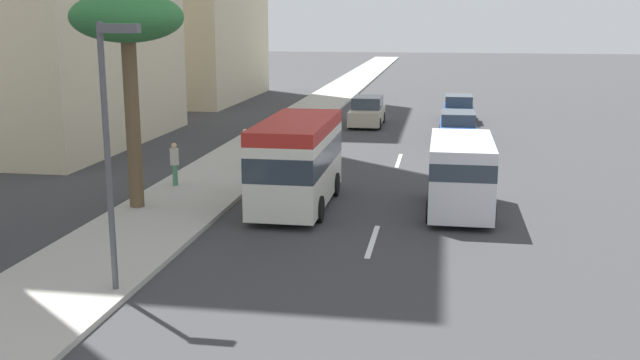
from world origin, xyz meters
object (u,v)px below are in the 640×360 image
car_fourth (367,112)px  palm_tree (127,23)px  pedestrian_near_lamp (245,146)px  pedestrian_mid_block (175,162)px  minibus_third (297,159)px  street_lamp (111,126)px  car_second (458,109)px  car_lead (458,127)px  van_fifth (461,171)px

car_fourth → palm_tree: size_ratio=0.65×
pedestrian_near_lamp → pedestrian_mid_block: 4.28m
palm_tree → minibus_third: bearing=-74.6°
street_lamp → car_second: bearing=-14.9°
minibus_third → pedestrian_near_lamp: 6.71m
car_lead → pedestrian_mid_block: (-12.95, 10.64, 0.29)m
pedestrian_near_lamp → minibus_third: bearing=166.5°
van_fifth → street_lamp: (-8.83, 7.93, 2.58)m
car_fourth → pedestrian_mid_block: (-17.79, 5.41, 0.23)m
car_lead → car_fourth: 7.13m
car_lead → street_lamp: street_lamp is taller
car_second → van_fifth: (-22.08, 0.29, 0.62)m
pedestrian_near_lamp → pedestrian_mid_block: (-3.94, 1.67, 0.01)m
car_second → minibus_third: size_ratio=0.70×
car_second → palm_tree: bearing=155.1°
car_second → van_fifth: van_fifth is taller
car_lead → street_lamp: bearing=161.0°
van_fifth → street_lamp: size_ratio=0.78×
car_second → van_fifth: size_ratio=0.90×
van_fifth → car_lead: bearing=-0.6°
pedestrian_near_lamp → palm_tree: size_ratio=0.23×
car_second → pedestrian_mid_block: (-20.33, 10.79, 0.25)m
minibus_third → street_lamp: size_ratio=1.01×
car_lead → pedestrian_near_lamp: (-9.01, 8.97, 0.28)m
palm_tree → street_lamp: 8.11m
car_second → pedestrian_near_lamp: (-16.39, 9.12, 0.24)m
car_fourth → van_fifth: bearing=14.6°
car_lead → car_second: bearing=-1.1°
minibus_third → van_fifth: size_ratio=1.28×
car_fourth → pedestrian_mid_block: size_ratio=2.83×
palm_tree → street_lamp: (-7.33, -2.70, -2.17)m
car_lead → palm_tree: palm_tree is taller
car_second → minibus_third: 22.91m
minibus_third → palm_tree: (-1.42, 5.18, 4.50)m
van_fifth → palm_tree: (-1.50, 10.64, 4.74)m
pedestrian_mid_block → van_fifth: bearing=-31.2°
palm_tree → street_lamp: size_ratio=1.14×
car_second → palm_tree: (-23.58, 10.93, 5.37)m
car_lead → minibus_third: bearing=159.2°
pedestrian_mid_block → street_lamp: 11.28m
car_second → palm_tree: size_ratio=0.62×
pedestrian_near_lamp → street_lamp: bearing=139.7°
pedestrian_mid_block → car_fourth: bearing=51.3°
street_lamp → car_lead: bearing=-19.0°
minibus_third → car_fourth: size_ratio=1.35×
car_lead → van_fifth: (-14.70, 0.15, 0.66)m
car_fourth → palm_tree: palm_tree is taller
van_fifth → pedestrian_mid_block: (1.75, 10.50, -0.37)m
car_fourth → street_lamp: 28.69m
van_fifth → pedestrian_near_lamp: size_ratio=3.00×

